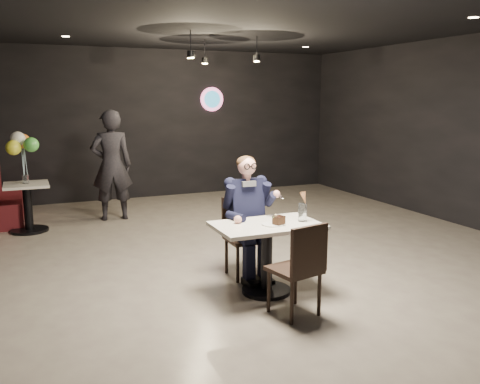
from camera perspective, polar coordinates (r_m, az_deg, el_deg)
name	(u,v)px	position (r m, az deg, el deg)	size (l,w,h in m)	color
floor	(272,253)	(6.83, 3.58, -6.84)	(9.00, 9.00, 0.00)	gray
wall_sign	(212,99)	(10.94, -3.18, 10.36)	(0.50, 0.06, 0.50)	pink
pendant_lights	(217,44)	(8.39, -2.58, 16.31)	(1.40, 1.20, 0.36)	black
main_table	(267,258)	(5.39, 3.01, -7.45)	(1.10, 0.70, 0.75)	white
chair_far	(246,237)	(5.85, 0.63, -5.13)	(0.42, 0.46, 0.92)	black
chair_near	(294,268)	(4.87, 6.11, -8.45)	(0.42, 0.46, 0.92)	black
seated_man	(246,215)	(5.78, 0.64, -2.64)	(0.60, 0.80, 1.44)	black
dessert_plate	(272,224)	(5.25, 3.65, -3.64)	(0.22, 0.22, 0.01)	white
cake_slice	(279,221)	(5.22, 4.38, -3.21)	(0.11, 0.09, 0.08)	black
mint_leaf	(276,217)	(5.21, 4.02, -2.78)	(0.06, 0.04, 0.01)	green
sundae_glass	(302,212)	(5.41, 7.01, -2.27)	(0.09, 0.09, 0.19)	silver
wafer_cone	(304,198)	(5.38, 7.21, -0.69)	(0.07, 0.07, 0.14)	tan
booth_bench	(8,193)	(9.42, -24.64, -0.12)	(0.45, 1.80, 0.90)	#4E1012
side_table	(28,206)	(8.44, -22.72, -1.45)	(0.64, 0.64, 0.81)	white
balloon_vase	(26,179)	(8.37, -22.92, 1.35)	(0.09, 0.09, 0.14)	silver
balloon_bunch	(24,152)	(8.32, -23.13, 4.17)	(0.41, 0.41, 0.67)	#FEFF35
passerby	(112,165)	(8.76, -14.22, 2.92)	(0.67, 0.44, 1.85)	black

